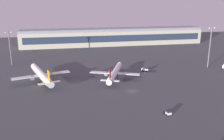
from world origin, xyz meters
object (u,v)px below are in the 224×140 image
object	(u,v)px
airplane_far_stand	(41,75)
baggage_tractor	(145,69)
pushback_tug	(168,113)
apron_light_central	(210,45)
airplane_taxiway_distant	(115,73)
apron_light_west	(10,46)

from	to	relation	value
airplane_far_stand	baggage_tractor	distance (m)	61.29
pushback_tug	apron_light_central	world-z (taller)	apron_light_central
airplane_taxiway_distant	apron_light_west	bearing A→B (deg)	166.41
baggage_tractor	apron_light_central	world-z (taller)	apron_light_central
airplane_taxiway_distant	airplane_far_stand	size ratio (longest dim) A/B	0.88
airplane_far_stand	apron_light_central	world-z (taller)	apron_light_central
airplane_far_stand	baggage_tractor	world-z (taller)	airplane_far_stand
airplane_taxiway_distant	apron_light_central	distance (m)	66.62
airplane_far_stand	airplane_taxiway_distant	bearing A→B (deg)	-21.87
airplane_far_stand	pushback_tug	size ratio (longest dim) A/B	11.71
airplane_far_stand	apron_light_central	distance (m)	104.83
pushback_tug	apron_light_central	bearing A→B (deg)	-139.75
pushback_tug	apron_light_central	distance (m)	81.79
apron_light_west	airplane_far_stand	bearing A→B (deg)	-61.52
airplane_far_stand	pushback_tug	bearing A→B (deg)	-63.12
airplane_far_stand	apron_light_central	xyz separation A→B (m)	(103.95, 7.73, 11.06)
pushback_tug	baggage_tractor	bearing A→B (deg)	-108.07
airplane_taxiway_distant	airplane_far_stand	bearing A→B (deg)	-162.78
airplane_far_stand	pushback_tug	xyz separation A→B (m)	(49.05, -51.31, -2.72)
airplane_taxiway_distant	airplane_far_stand	distance (m)	39.43
baggage_tractor	apron_light_central	size ratio (longest dim) A/B	0.18
baggage_tractor	airplane_taxiway_distant	bearing A→B (deg)	-43.63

